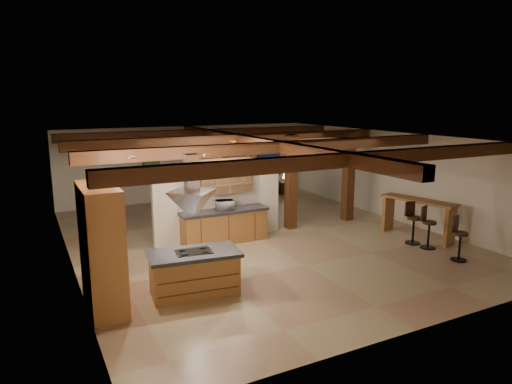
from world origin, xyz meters
The scene contains 23 objects.
ground centered at (0.00, 0.00, 0.00)m, with size 12.00×12.00×0.00m, color tan.
room_walls centered at (0.00, 0.00, 1.78)m, with size 12.00×12.00×12.00m.
ceiling_beams centered at (0.00, 0.00, 2.76)m, with size 10.00×12.00×0.28m.
timber_posts centered at (2.50, 0.50, 1.76)m, with size 2.50×0.30×2.90m.
partition_wall centered at (-1.00, 0.50, 1.10)m, with size 3.80×0.18×2.20m, color silver.
pantry_cabinet centered at (-4.67, -2.60, 1.20)m, with size 0.67×1.60×2.40m.
back_counter centered at (-1.00, 0.11, 0.48)m, with size 2.50×0.66×0.94m.
upper_display_cabinet centered at (-1.00, 0.31, 1.85)m, with size 1.80×0.36×0.95m.
range_hood centered at (-2.92, -2.77, 1.78)m, with size 1.10×1.10×1.40m.
back_windows centered at (2.80, 5.93, 1.50)m, with size 2.70×0.07×1.70m.
framed_art centered at (-1.50, 5.94, 1.70)m, with size 0.65×0.05×0.85m.
recessed_cans centered at (-2.53, -1.93, 2.87)m, with size 3.16×2.46×0.03m.
kitchen_island centered at (-2.92, -2.77, 0.46)m, with size 1.95×1.19×0.92m.
dining_table centered at (-0.53, 3.13, 0.30)m, with size 1.70×0.95×0.60m, color #3B190E.
sofa centered at (2.68, 5.11, 0.32)m, with size 2.18×0.85×0.64m, color black.
microwave centered at (-0.98, 0.11, 1.07)m, with size 0.47×0.32×0.26m, color #B3B2B7.
bar_counter centered at (4.13, -2.03, 0.77)m, with size 1.02×2.23×1.14m.
side_table centered at (3.93, 4.99, 0.25)m, with size 0.41×0.41×0.51m, color #3F1F0F.
table_lamp centered at (3.93, 4.99, 0.76)m, with size 0.30×0.30×0.36m.
bar_stool_a centered at (3.59, -3.88, 0.56)m, with size 0.40×0.41×1.10m.
bar_stool_b centered at (3.64, -2.85, 0.58)m, with size 0.42×0.44×1.14m.
bar_stool_c centered at (3.60, -2.35, 0.59)m, with size 0.41×0.41×1.16m.
dining_chairs centered at (-0.53, 3.13, 0.56)m, with size 2.08×2.08×1.10m.
Camera 1 is at (-5.83, -11.20, 3.96)m, focal length 32.00 mm.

